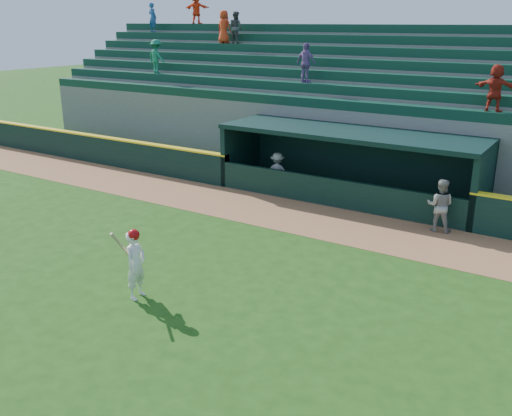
# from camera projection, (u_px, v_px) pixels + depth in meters

# --- Properties ---
(ground) EXTENTS (120.00, 120.00, 0.00)m
(ground) POSITION_uv_depth(u_px,v_px,m) (222.00, 273.00, 14.57)
(ground) COLOR #1E4711
(ground) RESTS_ON ground
(warning_track) EXTENTS (40.00, 3.00, 0.01)m
(warning_track) POSITION_uv_depth(u_px,v_px,m) (311.00, 219.00, 18.48)
(warning_track) COLOR #95613B
(warning_track) RESTS_ON ground
(field_wall_left) EXTENTS (15.50, 0.30, 1.20)m
(field_wall_left) POSITION_uv_depth(u_px,v_px,m) (88.00, 148.00, 25.90)
(field_wall_left) COLOR black
(field_wall_left) RESTS_ON ground
(wall_stripe_left) EXTENTS (15.50, 0.32, 0.06)m
(wall_stripe_left) POSITION_uv_depth(u_px,v_px,m) (87.00, 135.00, 25.71)
(wall_stripe_left) COLOR yellow
(wall_stripe_left) RESTS_ON field_wall_left
(dugout_player_front) EXTENTS (0.88, 0.73, 1.65)m
(dugout_player_front) POSITION_uv_depth(u_px,v_px,m) (440.00, 205.00, 17.20)
(dugout_player_front) COLOR gray
(dugout_player_front) RESTS_ON ground
(dugout_player_inside) EXTENTS (1.07, 0.82, 1.46)m
(dugout_player_inside) POSITION_uv_depth(u_px,v_px,m) (277.00, 172.00, 21.39)
(dugout_player_inside) COLOR #A5A59F
(dugout_player_inside) RESTS_ON ground
(dugout) EXTENTS (9.40, 2.80, 2.46)m
(dugout) POSITION_uv_depth(u_px,v_px,m) (352.00, 160.00, 20.54)
(dugout) COLOR #62625E
(dugout) RESTS_ON ground
(stands) EXTENTS (34.50, 6.25, 7.47)m
(stands) POSITION_uv_depth(u_px,v_px,m) (397.00, 114.00, 23.87)
(stands) COLOR slate
(stands) RESTS_ON ground
(batter_at_plate) EXTENTS (0.51, 0.80, 1.70)m
(batter_at_plate) POSITION_uv_depth(u_px,v_px,m) (136.00, 263.00, 13.03)
(batter_at_plate) COLOR white
(batter_at_plate) RESTS_ON ground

